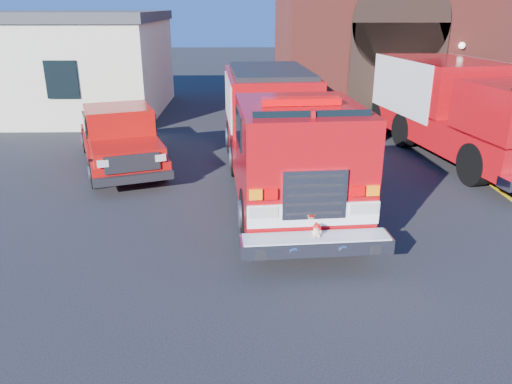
{
  "coord_description": "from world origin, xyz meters",
  "views": [
    {
      "loc": [
        -0.19,
        -9.97,
        4.6
      ],
      "look_at": [
        0.0,
        -1.2,
        1.3
      ],
      "focal_mm": 35.0,
      "sensor_mm": 36.0,
      "label": 1
    }
  ],
  "objects_px": {
    "side_building": "(47,62)",
    "pickup_truck": "(119,137)",
    "fire_station": "(446,13)",
    "fire_engine": "(280,132)",
    "secondary_truck": "(455,105)"
  },
  "relations": [
    {
      "from": "side_building",
      "to": "pickup_truck",
      "type": "distance_m",
      "value": 9.77
    },
    {
      "from": "fire_station",
      "to": "side_building",
      "type": "bearing_deg",
      "value": -176.86
    },
    {
      "from": "side_building",
      "to": "fire_engine",
      "type": "xyz_separation_m",
      "value": [
        9.7,
        -10.26,
        -0.71
      ]
    },
    {
      "from": "pickup_truck",
      "to": "secondary_truck",
      "type": "distance_m",
      "value": 10.65
    },
    {
      "from": "side_building",
      "to": "secondary_truck",
      "type": "xyz_separation_m",
      "value": [
        15.58,
        -7.12,
        -0.61
      ]
    },
    {
      "from": "fire_station",
      "to": "pickup_truck",
      "type": "xyz_separation_m",
      "value": [
        -12.97,
        -9.27,
        -3.38
      ]
    },
    {
      "from": "secondary_truck",
      "to": "fire_engine",
      "type": "bearing_deg",
      "value": -151.84
    },
    {
      "from": "fire_engine",
      "to": "secondary_truck",
      "type": "height_order",
      "value": "secondary_truck"
    },
    {
      "from": "fire_station",
      "to": "secondary_truck",
      "type": "xyz_separation_m",
      "value": [
        -2.41,
        -8.1,
        -2.66
      ]
    },
    {
      "from": "side_building",
      "to": "secondary_truck",
      "type": "distance_m",
      "value": 17.14
    },
    {
      "from": "fire_station",
      "to": "side_building",
      "type": "xyz_separation_m",
      "value": [
        -17.99,
        -0.99,
        -2.05
      ]
    },
    {
      "from": "fire_engine",
      "to": "pickup_truck",
      "type": "height_order",
      "value": "fire_engine"
    },
    {
      "from": "fire_engine",
      "to": "side_building",
      "type": "bearing_deg",
      "value": 133.41
    },
    {
      "from": "fire_station",
      "to": "fire_engine",
      "type": "bearing_deg",
      "value": -126.38
    },
    {
      "from": "pickup_truck",
      "to": "secondary_truck",
      "type": "xyz_separation_m",
      "value": [
        10.56,
        1.17,
        0.72
      ]
    }
  ]
}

